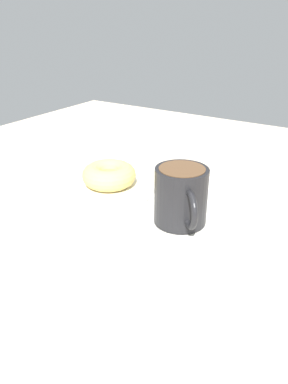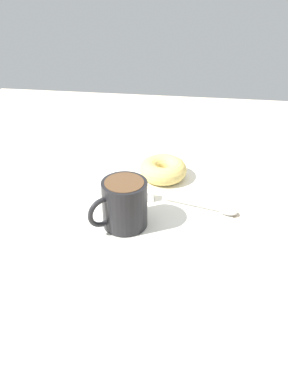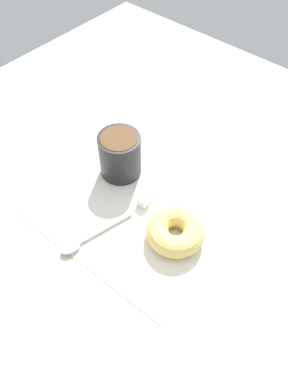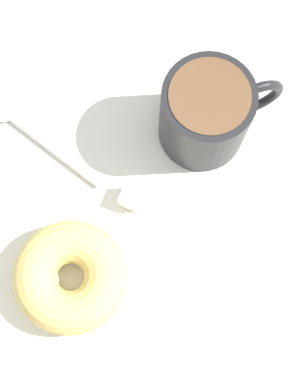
{
  "view_description": "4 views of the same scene",
  "coord_description": "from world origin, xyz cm",
  "px_view_note": "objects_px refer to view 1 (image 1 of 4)",
  "views": [
    {
      "loc": [
        -51.87,
        -33.88,
        29.99
      ],
      "look_at": [
        -2.9,
        -2.8,
        2.3
      ],
      "focal_mm": 35.0,
      "sensor_mm": 36.0,
      "label": 1
    },
    {
      "loc": [
        6.45,
        -73.91,
        47.49
      ],
      "look_at": [
        -2.9,
        -2.8,
        2.3
      ],
      "focal_mm": 40.0,
      "sensor_mm": 36.0,
      "label": 2
    },
    {
      "loc": [
        29.67,
        25.5,
        56.93
      ],
      "look_at": [
        -2.9,
        -2.8,
        2.3
      ],
      "focal_mm": 35.0,
      "sensor_mm": 36.0,
      "label": 3
    },
    {
      "loc": [
        -8.4,
        9.84,
        59.24
      ],
      "look_at": [
        -2.9,
        -2.8,
        2.3
      ],
      "focal_mm": 60.0,
      "sensor_mm": 36.0,
      "label": 4
    }
  ],
  "objects_px": {
    "donut": "(110,175)",
    "spoon": "(190,175)",
    "sugar_cube": "(144,194)",
    "coffee_cup": "(181,195)"
  },
  "relations": [
    {
      "from": "donut",
      "to": "coffee_cup",
      "type": "bearing_deg",
      "value": -107.33
    },
    {
      "from": "spoon",
      "to": "sugar_cube",
      "type": "relative_size",
      "value": 7.68
    },
    {
      "from": "spoon",
      "to": "sugar_cube",
      "type": "bearing_deg",
      "value": 169.32
    },
    {
      "from": "coffee_cup",
      "to": "donut",
      "type": "bearing_deg",
      "value": 72.67
    },
    {
      "from": "donut",
      "to": "sugar_cube",
      "type": "relative_size",
      "value": 5.49
    },
    {
      "from": "donut",
      "to": "spoon",
      "type": "bearing_deg",
      "value": -45.25
    },
    {
      "from": "spoon",
      "to": "sugar_cube",
      "type": "xyz_separation_m",
      "value": [
        -0.13,
        0.03,
        0.01
      ]
    },
    {
      "from": "coffee_cup",
      "to": "spoon",
      "type": "distance_m",
      "value": 0.19
    },
    {
      "from": "donut",
      "to": "spoon",
      "type": "relative_size",
      "value": 0.72
    },
    {
      "from": "donut",
      "to": "spoon",
      "type": "distance_m",
      "value": 0.16
    }
  ]
}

